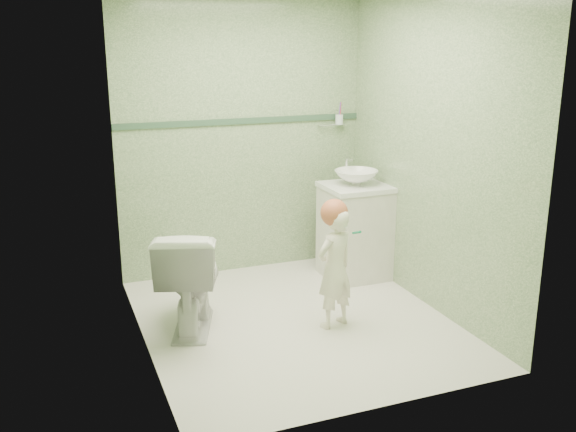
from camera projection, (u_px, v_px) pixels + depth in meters
name	position (u px, v px, depth m)	size (l,w,h in m)	color
ground	(295.00, 321.00, 4.80)	(2.50, 2.50, 0.00)	white
room_shell	(296.00, 163.00, 4.48)	(2.50, 2.54, 2.40)	gray
trim_stripe	(242.00, 121.00, 5.55)	(2.20, 0.02, 0.05)	#35543F
vanity	(355.00, 233.00, 5.62)	(0.52, 0.50, 0.80)	silver
counter	(356.00, 187.00, 5.51)	(0.54, 0.52, 0.04)	white
basin	(356.00, 177.00, 5.48)	(0.37, 0.37, 0.13)	white
faucet	(347.00, 164.00, 5.63)	(0.03, 0.13, 0.18)	silver
cup_holder	(338.00, 120.00, 5.82)	(0.26, 0.07, 0.21)	silver
toilet	(190.00, 277.00, 4.61)	(0.43, 0.76, 0.77)	white
toddler	(335.00, 268.00, 4.62)	(0.32, 0.21, 0.89)	white
hair_cap	(334.00, 213.00, 4.53)	(0.20, 0.20, 0.20)	#B85D3C
teal_toothbrush	(355.00, 232.00, 4.50)	(0.10, 0.14, 0.08)	#0D895B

